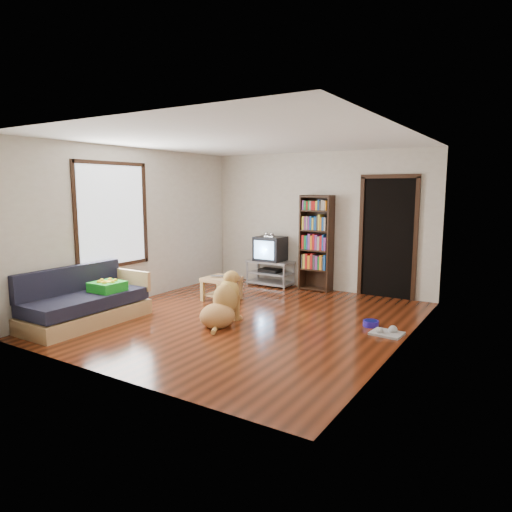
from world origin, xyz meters
The scene contains 18 objects.
ground centered at (0.00, 0.00, 0.00)m, with size 5.00×5.00×0.00m, color #612510.
ceiling centered at (0.00, 0.00, 2.60)m, with size 5.00×5.00×0.00m, color white.
wall_back centered at (0.00, 2.50, 1.30)m, with size 4.50×4.50×0.00m, color beige.
wall_front centered at (0.00, -2.50, 1.30)m, with size 4.50×4.50×0.00m, color beige.
wall_left centered at (-2.25, 0.00, 1.30)m, with size 5.00×5.00×0.00m, color beige.
wall_right centered at (2.25, 0.00, 1.30)m, with size 5.00×5.00×0.00m, color beige.
green_cushion centered at (-1.75, -1.07, 0.49)m, with size 0.42×0.42×0.14m, color green.
laptop centered at (-1.01, 0.73, 0.41)m, with size 0.35×0.22×0.03m, color silver.
dog_bowl centered at (1.69, 0.63, 0.04)m, with size 0.22×0.22×0.08m, color #241595.
grey_rag centered at (1.99, 0.38, 0.01)m, with size 0.40×0.32×0.03m, color #9A9A9A.
window centered at (-2.23, -0.50, 1.50)m, with size 0.03×1.46×1.70m.
doorway centered at (1.35, 2.48, 1.12)m, with size 1.03×0.05×2.19m.
tv_stand centered at (-0.90, 2.25, 0.27)m, with size 0.90×0.45×0.50m.
crt_tv centered at (-0.90, 2.27, 0.74)m, with size 0.55×0.52×0.58m.
bookshelf centered at (0.05, 2.34, 1.00)m, with size 0.60×0.30×1.80m.
sofa centered at (-1.87, -1.38, 0.26)m, with size 0.80×1.80×0.80m.
coffee_table centered at (-1.01, 0.76, 0.28)m, with size 0.55×0.55×0.40m.
dog centered at (-0.15, -0.38, 0.28)m, with size 0.49×0.94×0.77m.
Camera 1 is at (3.60, -5.50, 1.93)m, focal length 32.00 mm.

